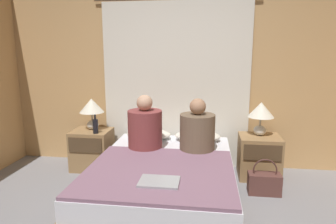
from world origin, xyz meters
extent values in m
cube|color=tan|center=(0.00, 1.98, 1.25)|extent=(4.58, 0.06, 2.50)
cube|color=silver|center=(0.00, 1.92, 1.07)|extent=(1.91, 0.02, 2.14)
cube|color=#99754C|center=(0.00, 0.90, 0.12)|extent=(1.41, 1.94, 0.23)
cube|color=silver|center=(0.00, 0.90, 0.33)|extent=(1.37, 1.90, 0.19)
cube|color=#937047|center=(-1.06, 1.62, 0.26)|extent=(0.48, 0.42, 0.52)
cube|color=#4C3823|center=(-1.06, 1.40, 0.38)|extent=(0.43, 0.02, 0.19)
cube|color=#937047|center=(1.06, 1.62, 0.26)|extent=(0.48, 0.42, 0.52)
cube|color=#4C3823|center=(1.06, 1.40, 0.38)|extent=(0.43, 0.02, 0.19)
ellipsoid|color=silver|center=(-1.06, 1.67, 0.58)|extent=(0.15, 0.15, 0.12)
cylinder|color=#B2A893|center=(-1.06, 1.67, 0.69)|extent=(0.02, 0.02, 0.11)
cone|color=silver|center=(-1.06, 1.67, 0.83)|extent=(0.31, 0.31, 0.18)
ellipsoid|color=silver|center=(1.06, 1.67, 0.58)|extent=(0.15, 0.15, 0.12)
cylinder|color=#B2A893|center=(1.06, 1.67, 0.69)|extent=(0.02, 0.02, 0.11)
cone|color=silver|center=(1.06, 1.67, 0.83)|extent=(0.31, 0.31, 0.18)
ellipsoid|color=silver|center=(-0.31, 1.64, 0.48)|extent=(0.56, 0.36, 0.12)
ellipsoid|color=silver|center=(0.31, 1.64, 0.48)|extent=(0.56, 0.36, 0.12)
cube|color=slate|center=(0.00, 0.58, 0.44)|extent=(1.35, 1.25, 0.03)
cylinder|color=brown|center=(-0.27, 1.24, 0.65)|extent=(0.39, 0.39, 0.45)
sphere|color=tan|center=(-0.27, 1.24, 0.96)|extent=(0.18, 0.18, 0.18)
cylinder|color=brown|center=(0.32, 1.24, 0.63)|extent=(0.39, 0.39, 0.42)
sphere|color=#A87A5B|center=(0.32, 1.24, 0.93)|extent=(0.18, 0.18, 0.18)
cylinder|color=black|center=(-0.95, 1.49, 0.61)|extent=(0.07, 0.07, 0.18)
cylinder|color=black|center=(-0.95, 1.49, 0.72)|extent=(0.02, 0.02, 0.06)
cube|color=#9EA0A5|center=(0.04, 0.31, 0.46)|extent=(0.33, 0.24, 0.02)
cube|color=brown|center=(1.05, 1.17, 0.11)|extent=(0.34, 0.17, 0.23)
torus|color=#492B27|center=(1.05, 1.17, 0.27)|extent=(0.26, 0.02, 0.26)
camera|label=1|loc=(0.42, -1.96, 1.52)|focal=32.00mm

